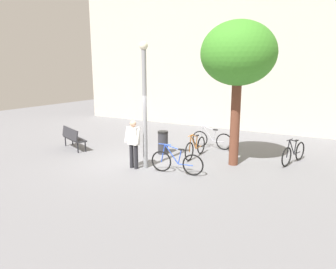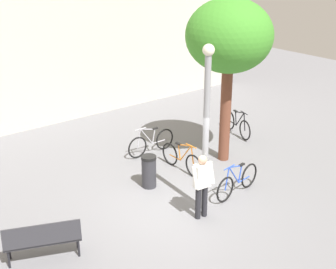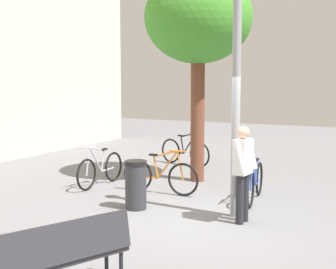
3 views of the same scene
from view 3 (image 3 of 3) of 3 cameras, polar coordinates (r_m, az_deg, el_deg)
name	(u,v)px [view 3 (image 3 of 3)]	position (r m, az deg, el deg)	size (l,w,h in m)	color
ground_plane	(202,219)	(8.98, 3.91, -9.58)	(36.00, 36.00, 0.00)	slate
lamppost	(236,83)	(8.87, 7.79, 5.84)	(0.28, 0.28, 4.24)	gray
person_by_lamppost	(243,167)	(8.62, 8.54, -3.72)	(0.61, 0.32, 1.67)	#232328
park_bench	(64,252)	(5.86, -11.78, -13.00)	(1.66, 1.05, 0.92)	#2D2D33
plaza_tree	(198,20)	(11.99, 3.46, 12.92)	(2.53, 2.53, 4.96)	brown
bicycle_black	(185,152)	(14.25, 1.96, -1.97)	(0.56, 1.75, 0.97)	black
bicycle_silver	(100,169)	(11.63, -7.72, -3.96)	(1.81, 0.08, 0.97)	black
bicycle_orange	(160,176)	(10.78, -0.89, -4.73)	(0.08, 1.81, 0.97)	black
bicycle_blue	(255,183)	(10.25, 9.88, -5.42)	(1.80, 0.31, 0.97)	black
trash_bin	(136,185)	(9.52, -3.70, -5.73)	(0.42, 0.42, 0.93)	#2D2D33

